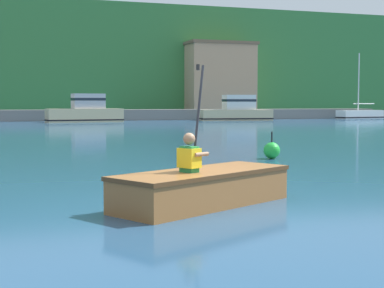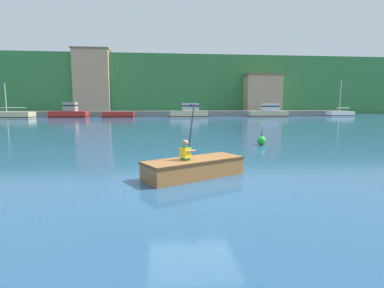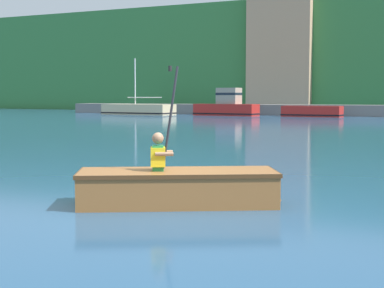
# 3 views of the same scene
# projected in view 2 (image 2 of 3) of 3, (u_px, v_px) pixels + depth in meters

# --- Properties ---
(ground_plane) EXTENTS (300.00, 300.00, 0.00)m
(ground_plane) POSITION_uv_depth(u_px,v_px,m) (192.00, 178.00, 8.28)
(ground_plane) COLOR navy
(shoreline_ridge) EXTENTS (120.00, 20.00, 11.81)m
(shoreline_ridge) POSITION_uv_depth(u_px,v_px,m) (164.00, 87.00, 68.66)
(shoreline_ridge) COLOR #387A3D
(shoreline_ridge) RESTS_ON ground
(waterfront_warehouse_left) EXTENTS (7.00, 8.92, 12.54)m
(waterfront_warehouse_left) POSITION_uv_depth(u_px,v_px,m) (95.00, 83.00, 60.39)
(waterfront_warehouse_left) COLOR tan
(waterfront_warehouse_left) RESTS_ON ground
(waterfront_office_block_center) EXTENTS (11.09, 9.03, 7.92)m
(waterfront_office_block_center) POSITION_uv_depth(u_px,v_px,m) (186.00, 95.00, 64.37)
(waterfront_office_block_center) COLOR #75665B
(waterfront_office_block_center) RESTS_ON ground
(waterfront_apartment_right) EXTENTS (7.29, 11.77, 7.85)m
(waterfront_apartment_right) POSITION_uv_depth(u_px,v_px,m) (256.00, 95.00, 63.47)
(waterfront_apartment_right) COLOR tan
(waterfront_apartment_right) RESTS_ON ground
(marina_dock) EXTENTS (62.68, 2.40, 0.90)m
(marina_dock) POSITION_uv_depth(u_px,v_px,m) (165.00, 114.00, 49.32)
(marina_dock) COLOR slate
(marina_dock) RESTS_ON ground
(moored_boat_dock_west_end) EXTENTS (5.90, 2.32, 2.17)m
(moored_boat_dock_west_end) POSITION_uv_depth(u_px,v_px,m) (189.00, 112.00, 45.18)
(moored_boat_dock_west_end) COLOR #CCB789
(moored_boat_dock_west_end) RESTS_ON ground
(moored_boat_dock_west_inner) EXTENTS (6.80, 2.88, 4.94)m
(moored_boat_dock_west_inner) POSITION_uv_depth(u_px,v_px,m) (9.00, 115.00, 42.94)
(moored_boat_dock_west_inner) COLOR #CCB789
(moored_boat_dock_west_inner) RESTS_ON ground
(moored_boat_dock_center_near) EXTENTS (6.23, 2.65, 2.14)m
(moored_boat_dock_center_near) POSITION_uv_depth(u_px,v_px,m) (268.00, 112.00, 47.31)
(moored_boat_dock_center_near) COLOR #CCB789
(moored_boat_dock_center_near) RESTS_ON ground
(moored_boat_dock_center_far) EXTENTS (4.76, 1.75, 0.85)m
(moored_boat_dock_center_far) POSITION_uv_depth(u_px,v_px,m) (119.00, 115.00, 45.44)
(moored_boat_dock_center_far) COLOR red
(moored_boat_dock_center_far) RESTS_ON ground
(moored_boat_dock_east_inner) EXTENTS (4.86, 2.16, 6.02)m
(moored_boat_dock_east_inner) POSITION_uv_depth(u_px,v_px,m) (340.00, 114.00, 49.72)
(moored_boat_dock_east_inner) COLOR white
(moored_boat_dock_east_inner) RESTS_ON ground
(moored_boat_dock_east_end) EXTENTS (5.69, 2.20, 2.31)m
(moored_boat_dock_east_end) POSITION_uv_depth(u_px,v_px,m) (69.00, 112.00, 44.44)
(moored_boat_dock_east_end) COLOR red
(moored_boat_dock_east_end) RESTS_ON ground
(rowboat_foreground) EXTENTS (3.01, 2.27, 0.51)m
(rowboat_foreground) POSITION_uv_depth(u_px,v_px,m) (195.00, 167.00, 8.35)
(rowboat_foreground) COLOR #935B2D
(rowboat_foreground) RESTS_ON ground
(person_paddler) EXTENTS (0.44, 0.44, 1.52)m
(person_paddler) POSITION_uv_depth(u_px,v_px,m) (186.00, 150.00, 8.11)
(person_paddler) COLOR #267F3F
(person_paddler) RESTS_ON rowboat_foreground
(channel_buoy) EXTENTS (0.44, 0.44, 0.72)m
(channel_buoy) POSITION_uv_depth(u_px,v_px,m) (262.00, 141.00, 14.83)
(channel_buoy) COLOR green
(channel_buoy) RESTS_ON ground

